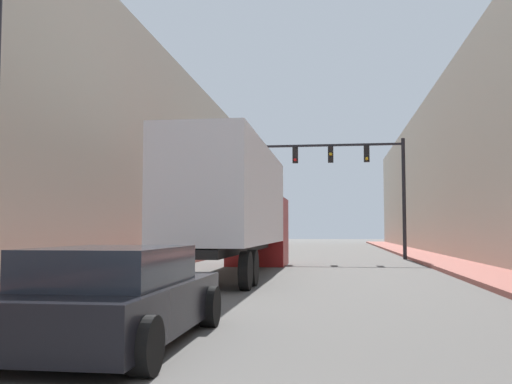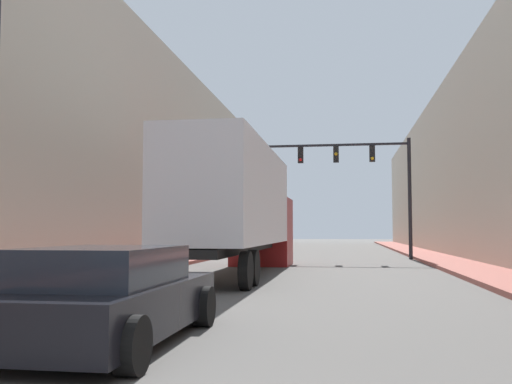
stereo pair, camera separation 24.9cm
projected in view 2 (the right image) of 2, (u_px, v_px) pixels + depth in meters
sidewalk_right at (433, 257)px, 31.12m from camera, size 2.25×80.00×0.15m
sidewalk_left at (206, 256)px, 33.07m from camera, size 2.25×80.00×0.15m
building_right at (510, 163)px, 30.83m from camera, size 6.00×80.00×10.40m
building_left at (139, 162)px, 34.07m from camera, size 6.00×80.00×11.18m
semi_truck at (240, 207)px, 20.02m from camera, size 2.51×13.05×4.23m
sedan_car at (108, 297)px, 7.72m from camera, size 2.14×4.43×1.31m
traffic_signal_gantry at (368, 172)px, 30.88m from camera, size 7.88×0.35×6.51m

